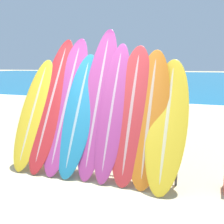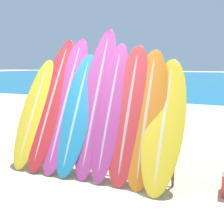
% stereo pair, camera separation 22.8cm
% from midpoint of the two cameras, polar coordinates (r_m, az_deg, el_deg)
% --- Properties ---
extents(ground_plane, '(160.00, 160.00, 0.00)m').
position_cam_midpoint_polar(ground_plane, '(4.17, -10.94, -15.32)').
color(ground_plane, '#CCB789').
extents(ocean_water, '(120.00, 60.00, 0.01)m').
position_cam_midpoint_polar(ocean_water, '(41.54, 21.01, 7.04)').
color(ocean_water, '#146693').
rests_on(ocean_water, ground_plane).
extents(surfboard_rack, '(2.72, 0.04, 0.88)m').
position_cam_midpoint_polar(surfboard_rack, '(4.39, -2.77, -7.13)').
color(surfboard_rack, '#47474C').
rests_on(surfboard_rack, ground_plane).
extents(surfboard_slot_0, '(0.56, 1.09, 1.90)m').
position_cam_midpoint_polar(surfboard_slot_0, '(4.92, -15.25, 0.08)').
color(surfboard_slot_0, yellow).
rests_on(surfboard_slot_0, ground_plane).
extents(surfboard_slot_1, '(0.56, 1.32, 2.29)m').
position_cam_midpoint_polar(surfboard_slot_1, '(4.79, -11.58, 2.30)').
color(surfboard_slot_1, red).
rests_on(surfboard_slot_1, ground_plane).
extents(surfboard_slot_2, '(0.59, 1.26, 2.29)m').
position_cam_midpoint_polar(surfboard_slot_2, '(4.63, -8.59, 2.13)').
color(surfboard_slot_2, '#B23D8E').
rests_on(surfboard_slot_2, ground_plane).
extents(surfboard_slot_3, '(0.57, 1.08, 1.99)m').
position_cam_midpoint_polar(surfboard_slot_3, '(4.43, -6.20, -0.11)').
color(surfboard_slot_3, teal).
rests_on(surfboard_slot_3, ground_plane).
extents(surfboard_slot_4, '(0.54, 1.16, 2.42)m').
position_cam_midpoint_polar(surfboard_slot_4, '(4.34, -1.95, 2.62)').
color(surfboard_slot_4, '#B23D8E').
rests_on(surfboard_slot_4, ground_plane).
extents(surfboard_slot_5, '(0.48, 1.05, 2.16)m').
position_cam_midpoint_polar(surfboard_slot_5, '(4.18, 1.17, 0.52)').
color(surfboard_slot_5, '#B23D8E').
rests_on(surfboard_slot_5, ground_plane).
extents(surfboard_slot_6, '(0.58, 0.98, 2.12)m').
position_cam_midpoint_polar(surfboard_slot_6, '(4.07, 5.25, -0.12)').
color(surfboard_slot_6, red).
rests_on(surfboard_slot_6, ground_plane).
extents(surfboard_slot_7, '(0.57, 0.95, 2.04)m').
position_cam_midpoint_polar(surfboard_slot_7, '(3.98, 9.08, -0.98)').
color(surfboard_slot_7, orange).
rests_on(surfboard_slot_7, ground_plane).
extents(surfboard_slot_8, '(0.60, 1.08, 1.89)m').
position_cam_midpoint_polar(surfboard_slot_8, '(3.91, 12.86, -2.44)').
color(surfboard_slot_8, yellow).
rests_on(surfboard_slot_8, ground_plane).
extents(person_near_water, '(0.21, 0.27, 1.60)m').
position_cam_midpoint_polar(person_near_water, '(10.79, 0.69, 5.32)').
color(person_near_water, '#A87A5B').
rests_on(person_near_water, ground_plane).
extents(person_mid_beach, '(0.24, 0.26, 1.52)m').
position_cam_midpoint_polar(person_mid_beach, '(8.87, 3.88, 3.97)').
color(person_mid_beach, '#846047').
rests_on(person_mid_beach, ground_plane).
extents(person_far_left, '(0.27, 0.23, 1.59)m').
position_cam_midpoint_polar(person_far_left, '(9.40, -1.84, 4.58)').
color(person_far_left, '#846047').
rests_on(person_far_left, ground_plane).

